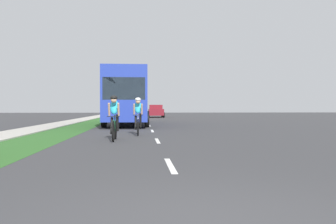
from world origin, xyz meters
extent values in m
plane|color=#38383A|center=(0.00, 20.00, 0.00)|extent=(120.00, 120.00, 0.00)
cube|color=#2D6026|center=(-4.27, 20.00, 0.00)|extent=(2.04, 70.00, 0.01)
cube|color=#B2ADA3|center=(-6.19, 20.00, 0.00)|extent=(1.81, 70.00, 0.10)
cube|color=white|center=(0.00, 3.64, 0.00)|extent=(0.12, 1.80, 0.01)
cube|color=white|center=(0.00, 8.73, 0.00)|extent=(0.12, 1.80, 0.01)
cube|color=white|center=(0.00, 13.82, 0.00)|extent=(0.12, 1.80, 0.01)
cube|color=white|center=(0.00, 18.91, 0.00)|extent=(0.12, 1.80, 0.01)
cube|color=white|center=(0.00, 24.00, 0.00)|extent=(0.12, 1.80, 0.01)
cube|color=white|center=(0.00, 29.09, 0.00)|extent=(0.12, 1.80, 0.01)
cube|color=white|center=(0.00, 34.18, 0.00)|extent=(0.12, 1.80, 0.01)
cube|color=white|center=(0.00, 39.27, 0.00)|extent=(0.12, 1.80, 0.01)
cube|color=white|center=(0.00, 44.36, 0.00)|extent=(0.12, 1.80, 0.01)
cube|color=white|center=(0.00, 49.45, 0.00)|extent=(0.12, 1.80, 0.01)
torus|color=black|center=(-1.50, 9.48, 0.34)|extent=(0.06, 0.68, 0.68)
torus|color=black|center=(-1.50, 8.44, 0.34)|extent=(0.06, 0.68, 0.68)
cylinder|color=#194C2D|center=(-1.50, 8.86, 0.52)|extent=(0.04, 0.59, 0.43)
cylinder|color=#194C2D|center=(-1.50, 9.14, 0.62)|extent=(0.04, 0.04, 0.55)
cylinder|color=#194C2D|center=(-1.50, 8.91, 0.85)|extent=(0.03, 0.55, 0.03)
cylinder|color=black|center=(-1.50, 8.46, 0.86)|extent=(0.42, 0.02, 0.02)
ellipsoid|color=#26A5CC|center=(-1.50, 8.98, 1.18)|extent=(0.30, 0.54, 0.63)
sphere|color=tan|center=(-1.50, 8.70, 1.42)|extent=(0.20, 0.20, 0.20)
ellipsoid|color=black|center=(-1.50, 8.70, 1.50)|extent=(0.24, 0.28, 0.16)
cylinder|color=tan|center=(-1.66, 8.70, 1.10)|extent=(0.07, 0.26, 0.45)
cylinder|color=tan|center=(-1.34, 8.70, 1.10)|extent=(0.07, 0.26, 0.45)
cylinder|color=black|center=(-1.60, 9.06, 0.52)|extent=(0.10, 0.30, 0.60)
cylinder|color=black|center=(-1.40, 9.01, 0.62)|extent=(0.10, 0.25, 0.61)
torus|color=black|center=(-0.69, 11.86, 0.34)|extent=(0.06, 0.68, 0.68)
torus|color=black|center=(-0.69, 10.82, 0.34)|extent=(0.06, 0.68, 0.68)
cylinder|color=silver|center=(-0.69, 11.24, 0.52)|extent=(0.04, 0.59, 0.43)
cylinder|color=silver|center=(-0.69, 11.52, 0.62)|extent=(0.04, 0.04, 0.55)
cylinder|color=silver|center=(-0.69, 11.29, 0.85)|extent=(0.03, 0.55, 0.03)
cylinder|color=black|center=(-0.69, 10.84, 0.86)|extent=(0.42, 0.02, 0.02)
ellipsoid|color=#26A5CC|center=(-0.69, 11.36, 1.18)|extent=(0.30, 0.54, 0.63)
sphere|color=tan|center=(-0.69, 11.08, 1.42)|extent=(0.20, 0.20, 0.20)
ellipsoid|color=white|center=(-0.69, 11.08, 1.50)|extent=(0.24, 0.28, 0.16)
cylinder|color=tan|center=(-0.85, 11.08, 1.10)|extent=(0.07, 0.26, 0.45)
cylinder|color=tan|center=(-0.53, 11.08, 1.10)|extent=(0.07, 0.26, 0.45)
cylinder|color=black|center=(-0.79, 11.44, 0.52)|extent=(0.10, 0.30, 0.60)
cylinder|color=black|center=(-0.59, 11.39, 0.62)|extent=(0.10, 0.25, 0.61)
cube|color=#23389E|center=(-1.46, 20.86, 1.93)|extent=(2.50, 11.60, 3.10)
cube|color=#1E2833|center=(-1.46, 20.86, 2.33)|extent=(2.52, 10.67, 0.64)
cube|color=#1E2833|center=(-1.46, 15.09, 2.18)|extent=(2.25, 0.06, 1.20)
cylinder|color=black|center=(-2.71, 17.09, 0.48)|extent=(0.28, 0.96, 0.96)
cylinder|color=black|center=(-0.21, 17.09, 0.48)|extent=(0.28, 0.96, 0.96)
cylinder|color=black|center=(-2.71, 24.05, 0.48)|extent=(0.28, 0.96, 0.96)
cylinder|color=black|center=(-0.21, 24.05, 0.48)|extent=(0.28, 0.96, 0.96)
cube|color=maroon|center=(1.29, 38.48, 0.64)|extent=(1.76, 4.30, 0.76)
cube|color=maroon|center=(1.29, 38.63, 1.26)|extent=(1.55, 2.24, 0.52)
cube|color=#1E2833|center=(1.29, 37.66, 1.24)|extent=(1.44, 0.08, 0.44)
cylinder|color=black|center=(0.41, 37.14, 0.32)|extent=(0.22, 0.64, 0.64)
cylinder|color=black|center=(2.17, 37.14, 0.32)|extent=(0.22, 0.64, 0.64)
cylinder|color=black|center=(0.41, 39.81, 0.32)|extent=(0.22, 0.64, 0.64)
cylinder|color=black|center=(2.17, 39.81, 0.32)|extent=(0.22, 0.64, 0.64)
camera|label=1|loc=(-0.60, -3.12, 1.15)|focal=36.49mm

